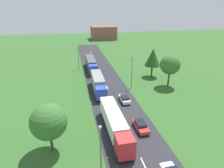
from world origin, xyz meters
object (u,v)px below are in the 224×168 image
car_third (125,99)px  tree_maple (49,122)px  lamppost_third (78,57)px  tree_oak (153,57)px  truck_lead (115,122)px  lamppost_second (132,71)px  distant_building (103,33)px  truck_second (98,83)px  truck_third (91,64)px  tree_birch (170,65)px  car_second (141,126)px  lamppost_lead (101,152)px

car_third → tree_maple: 19.68m
lamppost_third → tree_oak: 23.47m
truck_lead → tree_maple: tree_maple is taller
lamppost_second → distant_building: 77.49m
truck_lead → truck_second: (-0.24, 17.51, 0.12)m
truck_third → tree_birch: 25.59m
truck_second → car_second: bearing=-74.8°
truck_second → lamppost_lead: lamppost_lead is taller
truck_second → truck_third: bearing=89.6°
car_third → lamppost_second: size_ratio=0.48×
lamppost_second → lamppost_third: bearing=123.7°
lamppost_lead → tree_birch: tree_birch is taller
tree_oak → distant_building: (-2.65, 70.03, -2.03)m
lamppost_third → tree_maple: (-5.90, -38.08, 0.60)m
lamppost_lead → tree_birch: (21.81, 26.22, 1.37)m
lamppost_second → distant_building: bearing=85.7°
lamppost_third → tree_maple: bearing=-98.8°
lamppost_second → distant_building: lamppost_second is taller
tree_oak → distant_building: tree_oak is taller
truck_second → truck_third: (0.12, 17.26, -0.02)m
truck_second → lamppost_lead: size_ratio=1.55×
truck_lead → truck_third: bearing=90.2°
car_third → tree_oak: (12.13, 14.26, 5.03)m
truck_third → lamppost_second: size_ratio=1.62×
car_second → truck_second: bearing=105.2°
tree_maple → distant_building: (23.90, 97.07, -1.05)m
car_second → lamppost_second: 18.42m
lamppost_second → tree_oak: lamppost_second is taller
lamppost_lead → tree_oak: bearing=59.0°
tree_oak → tree_maple: bearing=-134.5°
lamppost_third → tree_oak: tree_oak is taller
lamppost_lead → tree_maple: (-6.22, 6.81, 0.45)m
lamppost_third → tree_birch: 29.00m
truck_second → car_third: 8.53m
truck_lead → lamppost_second: bearing=65.0°
car_second → truck_third: bearing=97.6°
truck_third → distant_building: distant_building is taller
tree_birch → lamppost_third: bearing=139.8°
car_third → tree_birch: 15.94m
truck_second → tree_birch: size_ratio=1.46×
truck_second → truck_lead: bearing=-89.2°
truck_second → lamppost_second: bearing=0.7°
distant_building → tree_oak: bearing=-87.8°
truck_third → car_third: (4.65, -24.19, -1.35)m
lamppost_third → distant_building: (18.00, 58.99, -0.45)m
lamppost_lead → car_second: bearing=47.7°
truck_lead → tree_birch: 25.29m
car_second → distant_building: 95.40m
lamppost_second → tree_birch: (9.93, -0.40, 1.06)m
truck_lead → car_third: bearing=66.8°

